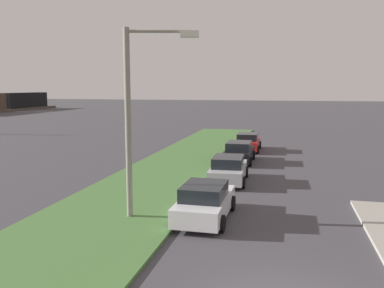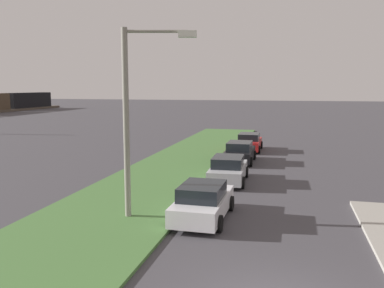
% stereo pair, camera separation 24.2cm
% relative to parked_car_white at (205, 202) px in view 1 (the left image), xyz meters
% --- Properties ---
extents(grass_median, '(60.00, 6.00, 0.12)m').
position_rel_parked_car_white_xyz_m(grass_median, '(3.67, 3.87, -0.66)').
color(grass_median, '#477238').
rests_on(grass_median, ground).
extents(parked_car_white, '(4.32, 2.06, 1.47)m').
position_rel_parked_car_white_xyz_m(parked_car_white, '(0.00, 0.00, 0.00)').
color(parked_car_white, silver).
rests_on(parked_car_white, ground).
extents(parked_car_silver, '(4.36, 2.14, 1.47)m').
position_rel_parked_car_white_xyz_m(parked_car_silver, '(6.59, -0.01, 0.00)').
color(parked_car_silver, '#B2B5BA').
rests_on(parked_car_silver, ground).
extents(parked_car_black, '(4.30, 2.02, 1.47)m').
position_rel_parked_car_white_xyz_m(parked_car_black, '(12.72, 0.11, 0.00)').
color(parked_car_black, black).
rests_on(parked_car_black, ground).
extents(parked_car_red, '(4.31, 2.04, 1.47)m').
position_rel_parked_car_white_xyz_m(parked_car_red, '(18.13, 0.00, 0.00)').
color(parked_car_red, red).
rests_on(parked_car_red, ground).
extents(streetlight, '(0.94, 2.83, 7.50)m').
position_rel_parked_car_white_xyz_m(streetlight, '(-0.57, 2.59, 3.67)').
color(streetlight, gray).
rests_on(streetlight, ground).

